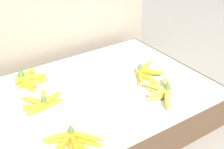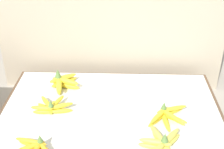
{
  "view_description": "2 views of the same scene",
  "coord_description": "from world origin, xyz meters",
  "px_view_note": "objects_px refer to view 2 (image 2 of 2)",
  "views": [
    {
      "loc": [
        -0.71,
        -1.17,
        1.04
      ],
      "look_at": [
        0.1,
        0.03,
        0.21
      ],
      "focal_mm": 50.0,
      "sensor_mm": 36.0,
      "label": 1
    },
    {
      "loc": [
        0.05,
        -1.28,
        1.14
      ],
      "look_at": [
        0.01,
        0.08,
        0.36
      ],
      "focal_mm": 50.0,
      "sensor_mm": 36.0,
      "label": 2
    }
  ],
  "objects_px": {
    "banana_bunch_front_midleft": "(160,143)",
    "banana_bunch_middle_left": "(52,107)",
    "banana_bunch_middle_midleft": "(167,115)",
    "banana_bunch_back_left": "(62,82)"
  },
  "relations": [
    {
      "from": "banana_bunch_middle_midleft",
      "to": "banana_bunch_back_left",
      "type": "height_order",
      "value": "banana_bunch_back_left"
    },
    {
      "from": "banana_bunch_middle_left",
      "to": "banana_bunch_middle_midleft",
      "type": "bearing_deg",
      "value": -4.97
    },
    {
      "from": "banana_bunch_back_left",
      "to": "banana_bunch_front_midleft",
      "type": "bearing_deg",
      "value": -43.2
    },
    {
      "from": "banana_bunch_front_midleft",
      "to": "banana_bunch_middle_left",
      "type": "bearing_deg",
      "value": 154.13
    },
    {
      "from": "banana_bunch_front_midleft",
      "to": "banana_bunch_middle_midleft",
      "type": "bearing_deg",
      "value": 75.65
    },
    {
      "from": "banana_bunch_front_midleft",
      "to": "banana_bunch_back_left",
      "type": "bearing_deg",
      "value": 136.8
    },
    {
      "from": "banana_bunch_middle_left",
      "to": "banana_bunch_front_midleft",
      "type": "bearing_deg",
      "value": -25.87
    },
    {
      "from": "banana_bunch_middle_midleft",
      "to": "banana_bunch_back_left",
      "type": "distance_m",
      "value": 0.64
    },
    {
      "from": "banana_bunch_middle_left",
      "to": "banana_bunch_middle_midleft",
      "type": "relative_size",
      "value": 1.0
    },
    {
      "from": "banana_bunch_front_midleft",
      "to": "banana_bunch_back_left",
      "type": "height_order",
      "value": "banana_bunch_back_left"
    }
  ]
}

